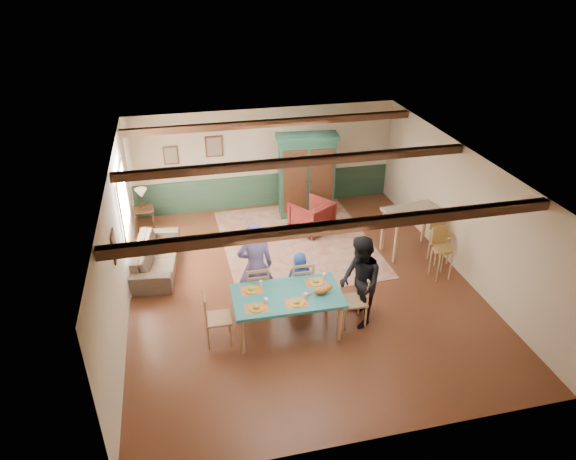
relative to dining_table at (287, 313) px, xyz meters
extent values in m
plane|color=#492214|center=(0.61, 1.38, -0.41)|extent=(8.00, 8.00, 0.00)
cube|color=beige|center=(0.61, 5.38, 0.94)|extent=(7.00, 0.02, 2.70)
cube|color=beige|center=(-2.89, 1.38, 0.94)|extent=(0.02, 8.00, 2.70)
cube|color=beige|center=(4.11, 1.38, 0.94)|extent=(0.02, 8.00, 2.70)
cube|color=beige|center=(0.61, 1.38, 2.29)|extent=(7.00, 8.00, 0.02)
cube|color=#1E3828|center=(0.61, 5.36, 0.04)|extent=(6.95, 0.03, 0.90)
cube|color=black|center=(0.61, -0.92, 2.20)|extent=(6.95, 0.16, 0.16)
cube|color=black|center=(0.61, 1.78, 2.20)|extent=(6.95, 0.16, 0.16)
cube|color=black|center=(0.61, 4.38, 2.20)|extent=(6.95, 0.16, 0.16)
imported|color=slate|center=(-0.42, 0.88, 0.53)|extent=(0.69, 0.46, 1.87)
imported|color=black|center=(1.36, -0.02, 0.49)|extent=(0.69, 0.88, 1.79)
imported|color=navy|center=(0.45, 0.86, 0.14)|extent=(0.54, 0.36, 1.09)
cube|color=#C4B08E|center=(0.95, 3.16, -0.40)|extent=(3.57, 4.21, 0.01)
cube|color=#153529|center=(1.56, 4.58, 0.69)|extent=(1.61, 0.77, 2.19)
imported|color=#410D0D|center=(1.45, 3.64, 0.00)|extent=(1.20, 1.21, 0.81)
imported|color=#45362B|center=(-2.32, 2.72, -0.09)|extent=(1.09, 2.24, 0.63)
camera|label=1|loc=(-1.66, -7.26, 5.80)|focal=32.00mm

